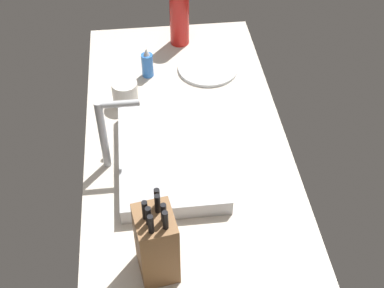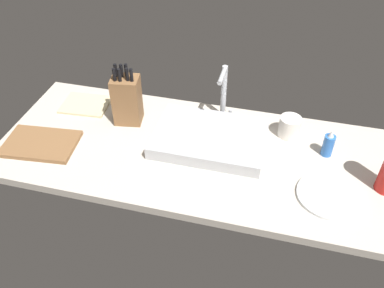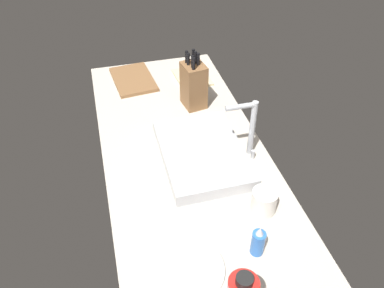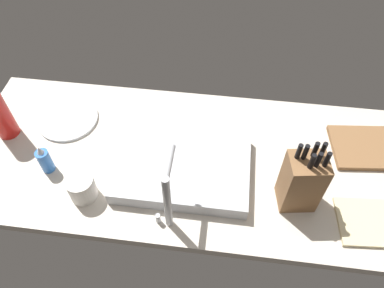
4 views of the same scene
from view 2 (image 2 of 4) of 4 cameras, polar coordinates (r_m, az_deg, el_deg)
name	(u,v)px [view 2 (image 2 of 4)]	position (r cm, az deg, el deg)	size (l,w,h in cm)	color
countertop_slab	(201,155)	(166.57, 1.24, -1.48)	(165.75, 66.49, 3.50)	beige
sink_basin	(210,138)	(167.72, 2.48, 0.82)	(45.12, 31.84, 5.32)	#B7BABF
faucet	(224,90)	(174.97, 4.45, 7.55)	(5.50, 12.95, 25.25)	#B7BABF
knife_block	(127,99)	(177.07, -9.06, 6.16)	(12.76, 11.13, 27.05)	brown
cutting_board	(41,144)	(178.74, -20.32, 0.05)	(29.12, 19.50, 1.80)	brown
soap_bottle	(328,144)	(169.46, 18.47, -0.07)	(4.38, 4.38, 12.03)	blue
dinner_plate	(329,195)	(155.55, 18.53, -6.79)	(23.00, 23.00, 1.20)	white
dish_towel	(86,105)	(196.36, -14.60, 5.33)	(20.99, 16.46, 1.20)	beige
coffee_mug	(290,127)	(175.34, 13.44, 2.35)	(9.01, 9.01, 8.90)	silver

